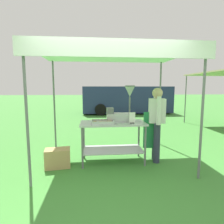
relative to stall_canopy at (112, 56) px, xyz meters
name	(u,v)px	position (x,y,z in m)	size (l,w,h in m)	color
ground_plane	(100,122)	(-0.14, 4.72, -2.27)	(70.00, 70.00, 0.00)	#3D7F33
stall_canopy	(112,56)	(0.00, 0.00, 0.00)	(3.10, 2.29, 2.35)	slate
donut_cart	(113,133)	(0.00, -0.10, -1.62)	(1.37, 0.66, 0.88)	#B7B7BC
donut_tray	(103,123)	(-0.22, -0.23, -1.37)	(0.45, 0.31, 0.07)	#B7B7BC
donut_fryer	(121,110)	(0.20, 0.00, -1.14)	(0.61, 0.28, 0.78)	#B7B7BC
menu_sign	(132,119)	(0.38, -0.26, -1.29)	(0.13, 0.05, 0.23)	black
vendor	(156,121)	(0.94, -0.12, -1.36)	(0.46, 0.54, 1.61)	#2D3347
supply_crate	(58,158)	(-1.15, -0.26, -2.08)	(0.53, 0.36, 0.38)	tan
van_navy	(126,99)	(1.68, 7.84, -1.39)	(5.49, 2.14, 1.69)	navy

